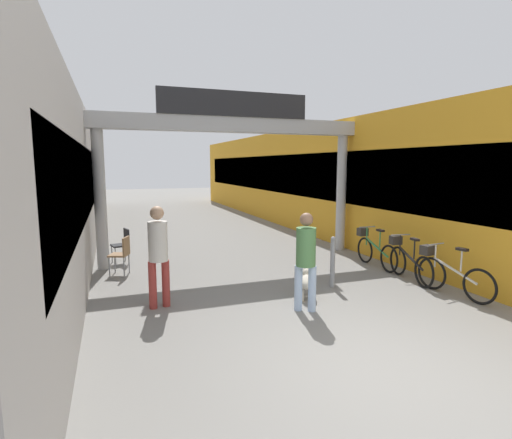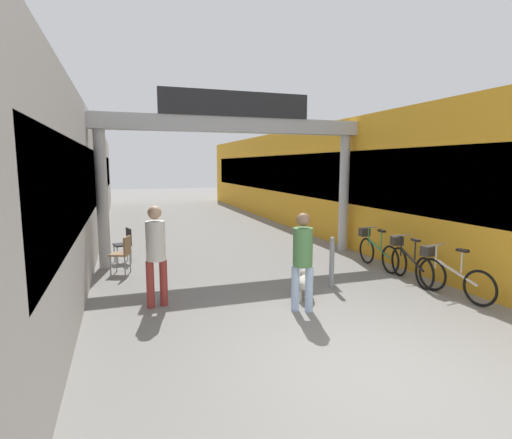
{
  "view_description": "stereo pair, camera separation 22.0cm",
  "coord_description": "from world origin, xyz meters",
  "px_view_note": "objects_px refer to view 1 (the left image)",
  "views": [
    {
      "loc": [
        -3.09,
        -3.97,
        2.54
      ],
      "look_at": [
        0.0,
        4.53,
        1.3
      ],
      "focal_mm": 28.0,
      "sensor_mm": 36.0,
      "label": 1
    },
    {
      "loc": [
        -2.88,
        -4.04,
        2.54
      ],
      "look_at": [
        0.0,
        4.53,
        1.3
      ],
      "focal_mm": 28.0,
      "sensor_mm": 36.0,
      "label": 2
    }
  ],
  "objects_px": {
    "dog_on_leash": "(307,281)",
    "bicycle_black_second": "(408,260)",
    "pedestrian_companion": "(158,249)",
    "bicycle_silver_nearest": "(449,273)",
    "bicycle_green_third": "(374,249)",
    "bollard_post_metal": "(333,262)",
    "pedestrian_with_dog": "(306,255)",
    "cafe_chair_wood_nearer": "(122,252)",
    "cafe_chair_black_farther": "(123,242)"
  },
  "relations": [
    {
      "from": "pedestrian_with_dog",
      "to": "bicycle_black_second",
      "type": "xyz_separation_m",
      "value": [
        3.01,
        0.94,
        -0.56
      ]
    },
    {
      "from": "bicycle_green_third",
      "to": "pedestrian_with_dog",
      "type": "bearing_deg",
      "value": -144.27
    },
    {
      "from": "bicycle_silver_nearest",
      "to": "cafe_chair_wood_nearer",
      "type": "xyz_separation_m",
      "value": [
        -5.99,
        3.72,
        0.1
      ]
    },
    {
      "from": "bollard_post_metal",
      "to": "cafe_chair_wood_nearer",
      "type": "relative_size",
      "value": 1.21
    },
    {
      "from": "bicycle_black_second",
      "to": "cafe_chair_wood_nearer",
      "type": "relative_size",
      "value": 1.88
    },
    {
      "from": "bicycle_silver_nearest",
      "to": "bicycle_green_third",
      "type": "xyz_separation_m",
      "value": [
        -0.03,
        2.37,
        0.0
      ]
    },
    {
      "from": "bicycle_silver_nearest",
      "to": "bicycle_green_third",
      "type": "height_order",
      "value": "same"
    },
    {
      "from": "pedestrian_with_dog",
      "to": "pedestrian_companion",
      "type": "relative_size",
      "value": 0.95
    },
    {
      "from": "bollard_post_metal",
      "to": "pedestrian_with_dog",
      "type": "bearing_deg",
      "value": -138.35
    },
    {
      "from": "pedestrian_with_dog",
      "to": "cafe_chair_black_farther",
      "type": "distance_m",
      "value": 5.57
    },
    {
      "from": "pedestrian_companion",
      "to": "bollard_post_metal",
      "type": "bearing_deg",
      "value": -0.27
    },
    {
      "from": "bicycle_black_second",
      "to": "bicycle_green_third",
      "type": "xyz_separation_m",
      "value": [
        0.02,
        1.24,
        0.0
      ]
    },
    {
      "from": "dog_on_leash",
      "to": "cafe_chair_wood_nearer",
      "type": "bearing_deg",
      "value": 138.57
    },
    {
      "from": "bicycle_black_second",
      "to": "bicycle_green_third",
      "type": "relative_size",
      "value": 0.99
    },
    {
      "from": "dog_on_leash",
      "to": "cafe_chair_black_farther",
      "type": "xyz_separation_m",
      "value": [
        -3.24,
        4.11,
        0.22
      ]
    },
    {
      "from": "bicycle_green_third",
      "to": "bollard_post_metal",
      "type": "bearing_deg",
      "value": -148.42
    },
    {
      "from": "pedestrian_with_dog",
      "to": "cafe_chair_black_farther",
      "type": "bearing_deg",
      "value": 121.29
    },
    {
      "from": "bollard_post_metal",
      "to": "cafe_chair_black_farther",
      "type": "relative_size",
      "value": 1.21
    },
    {
      "from": "bollard_post_metal",
      "to": "bicycle_black_second",
      "type": "bearing_deg",
      "value": -2.6
    },
    {
      "from": "bollard_post_metal",
      "to": "cafe_chair_wood_nearer",
      "type": "height_order",
      "value": "bollard_post_metal"
    },
    {
      "from": "bicycle_silver_nearest",
      "to": "bicycle_black_second",
      "type": "xyz_separation_m",
      "value": [
        -0.05,
        1.13,
        0.0
      ]
    },
    {
      "from": "dog_on_leash",
      "to": "bicycle_black_second",
      "type": "relative_size",
      "value": 0.43
    },
    {
      "from": "pedestrian_companion",
      "to": "bicycle_silver_nearest",
      "type": "xyz_separation_m",
      "value": [
        5.44,
        -1.23,
        -0.62
      ]
    },
    {
      "from": "bicycle_black_second",
      "to": "cafe_chair_black_farther",
      "type": "height_order",
      "value": "bicycle_black_second"
    },
    {
      "from": "bicycle_silver_nearest",
      "to": "cafe_chair_black_farther",
      "type": "relative_size",
      "value": 1.89
    },
    {
      "from": "bicycle_black_second",
      "to": "bicycle_silver_nearest",
      "type": "bearing_deg",
      "value": -87.66
    },
    {
      "from": "dog_on_leash",
      "to": "bicycle_black_second",
      "type": "xyz_separation_m",
      "value": [
        2.66,
        0.31,
        0.12
      ]
    },
    {
      "from": "bicycle_silver_nearest",
      "to": "cafe_chair_black_farther",
      "type": "height_order",
      "value": "bicycle_silver_nearest"
    },
    {
      "from": "cafe_chair_black_farther",
      "to": "pedestrian_companion",
      "type": "bearing_deg",
      "value": -82.19
    },
    {
      "from": "bollard_post_metal",
      "to": "cafe_chair_black_farther",
      "type": "height_order",
      "value": "bollard_post_metal"
    },
    {
      "from": "bicycle_green_third",
      "to": "bicycle_silver_nearest",
      "type": "bearing_deg",
      "value": -89.35
    },
    {
      "from": "pedestrian_with_dog",
      "to": "bicycle_silver_nearest",
      "type": "relative_size",
      "value": 1.03
    },
    {
      "from": "bicycle_green_third",
      "to": "cafe_chair_wood_nearer",
      "type": "bearing_deg",
      "value": 167.18
    },
    {
      "from": "pedestrian_with_dog",
      "to": "bicycle_silver_nearest",
      "type": "xyz_separation_m",
      "value": [
        3.06,
        -0.18,
        -0.56
      ]
    },
    {
      "from": "pedestrian_with_dog",
      "to": "bicycle_silver_nearest",
      "type": "distance_m",
      "value": 3.12
    },
    {
      "from": "pedestrian_companion",
      "to": "bicycle_black_second",
      "type": "distance_m",
      "value": 5.43
    },
    {
      "from": "bollard_post_metal",
      "to": "bicycle_silver_nearest",
      "type": "bearing_deg",
      "value": -32.41
    },
    {
      "from": "pedestrian_with_dog",
      "to": "pedestrian_companion",
      "type": "xyz_separation_m",
      "value": [
        -2.38,
        1.04,
        0.06
      ]
    },
    {
      "from": "pedestrian_companion",
      "to": "cafe_chair_wood_nearer",
      "type": "bearing_deg",
      "value": 102.61
    },
    {
      "from": "dog_on_leash",
      "to": "bicycle_silver_nearest",
      "type": "height_order",
      "value": "bicycle_silver_nearest"
    },
    {
      "from": "pedestrian_with_dog",
      "to": "cafe_chair_wood_nearer",
      "type": "height_order",
      "value": "pedestrian_with_dog"
    },
    {
      "from": "bicycle_silver_nearest",
      "to": "cafe_chair_wood_nearer",
      "type": "distance_m",
      "value": 7.06
    },
    {
      "from": "pedestrian_with_dog",
      "to": "bicycle_black_second",
      "type": "bearing_deg",
      "value": 17.35
    },
    {
      "from": "dog_on_leash",
      "to": "pedestrian_with_dog",
      "type": "bearing_deg",
      "value": -119.36
    },
    {
      "from": "cafe_chair_black_farther",
      "to": "bicycle_green_third",
      "type": "bearing_deg",
      "value": -23.42
    },
    {
      "from": "bicycle_green_third",
      "to": "cafe_chair_black_farther",
      "type": "bearing_deg",
      "value": 156.58
    },
    {
      "from": "pedestrian_companion",
      "to": "cafe_chair_black_farther",
      "type": "distance_m",
      "value": 3.77
    },
    {
      "from": "pedestrian_with_dog",
      "to": "bicycle_black_second",
      "type": "relative_size",
      "value": 1.03
    },
    {
      "from": "bicycle_silver_nearest",
      "to": "bicycle_black_second",
      "type": "relative_size",
      "value": 1.0
    },
    {
      "from": "pedestrian_with_dog",
      "to": "bollard_post_metal",
      "type": "relative_size",
      "value": 1.61
    }
  ]
}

